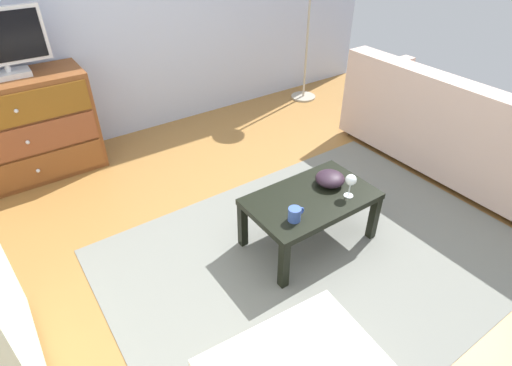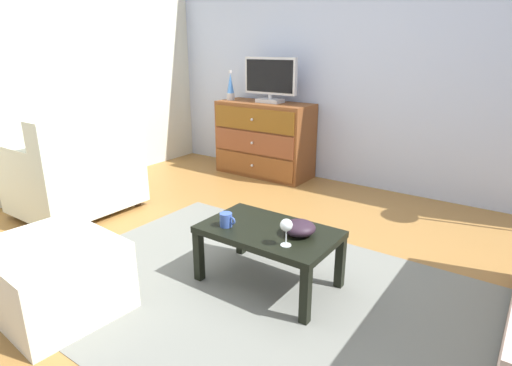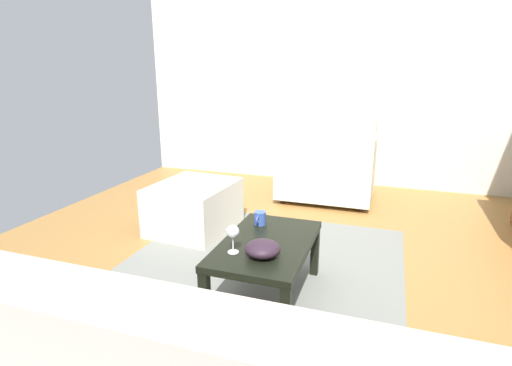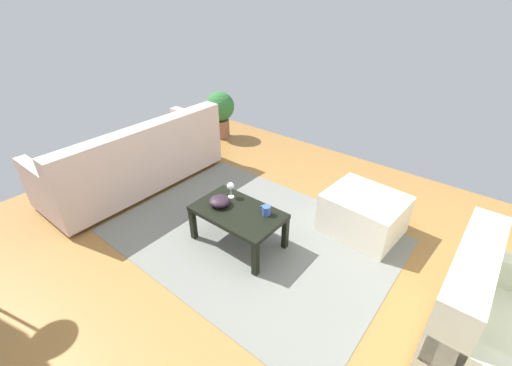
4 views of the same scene
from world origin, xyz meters
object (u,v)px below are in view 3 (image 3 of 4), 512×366
object	(u,v)px
wine_glass	(233,232)
armchair	(327,165)
mug	(260,218)
ottoman	(194,207)
bowl_decorative	(263,249)
coffee_table	(267,249)

from	to	relation	value
wine_glass	armchair	xyz separation A→B (m)	(-2.21, 0.15, -0.12)
wine_glass	mug	distance (m)	0.44
armchair	mug	bearing A→B (deg)	-4.56
wine_glass	ottoman	size ratio (longest dim) A/B	0.22
mug	bowl_decorative	world-z (taller)	same
wine_glass	ottoman	bearing A→B (deg)	-142.92
bowl_decorative	ottoman	world-z (taller)	bowl_decorative
coffee_table	ottoman	xyz separation A→B (m)	(-0.83, -0.90, -0.12)
ottoman	bowl_decorative	bearing A→B (deg)	42.75
bowl_decorative	ottoman	bearing A→B (deg)	-137.25
wine_glass	bowl_decorative	xyz separation A→B (m)	(-0.01, 0.16, -0.07)
wine_glass	bowl_decorative	distance (m)	0.18
armchair	ottoman	distance (m)	1.51
wine_glass	bowl_decorative	world-z (taller)	wine_glass
mug	armchair	distance (m)	1.78
ottoman	coffee_table	bearing A→B (deg)	47.48
bowl_decorative	armchair	xyz separation A→B (m)	(-2.20, -0.01, -0.05)
coffee_table	ottoman	bearing A→B (deg)	-132.52
bowl_decorative	armchair	world-z (taller)	armchair
bowl_decorative	ottoman	distance (m)	1.40
wine_glass	mug	bearing A→B (deg)	178.58
armchair	ottoman	world-z (taller)	armchair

